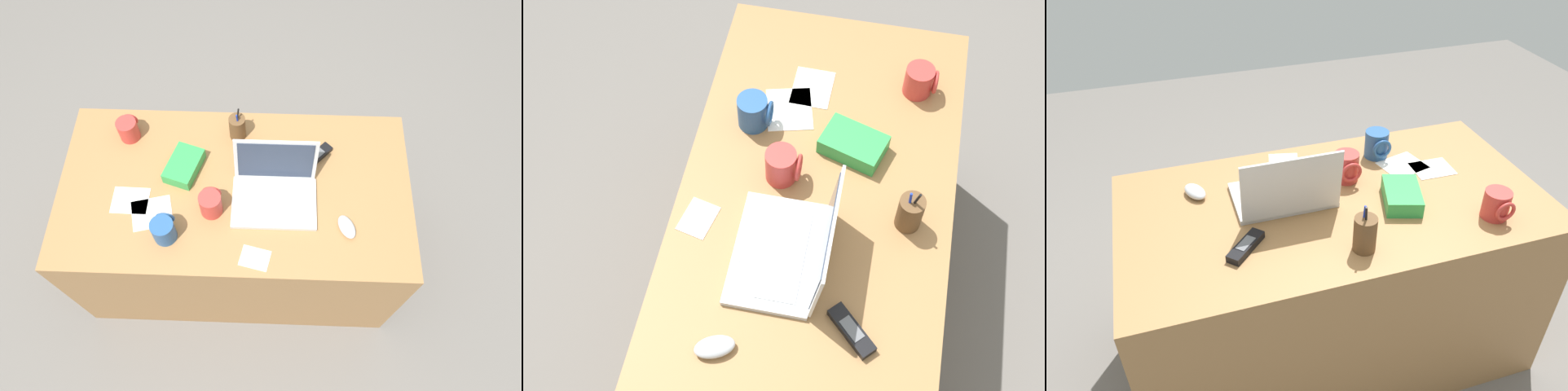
{
  "view_description": "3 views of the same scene",
  "coord_description": "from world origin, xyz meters",
  "views": [
    {
      "loc": [
        0.14,
        -0.92,
        2.39
      ],
      "look_at": [
        0.11,
        -0.08,
        0.81
      ],
      "focal_mm": 32.15,
      "sensor_mm": 36.0,
      "label": 1
    },
    {
      "loc": [
        0.98,
        0.11,
        2.44
      ],
      "look_at": [
        0.04,
        -0.08,
        0.83
      ],
      "focal_mm": 49.26,
      "sensor_mm": 36.0,
      "label": 2
    },
    {
      "loc": [
        0.51,
        1.3,
        1.76
      ],
      "look_at": [
        0.1,
        0.01,
        0.78
      ],
      "focal_mm": 35.19,
      "sensor_mm": 36.0,
      "label": 3
    }
  ],
  "objects": [
    {
      "name": "coffee_mug_spare",
      "position": [
        -0.08,
        -0.1,
        0.78
      ],
      "size": [
        0.09,
        0.1,
        0.11
      ],
      "color": "#C63833",
      "rests_on": "desk"
    },
    {
      "name": "paper_note_near_laptop",
      "position": [
        0.1,
        -0.3,
        0.73
      ],
      "size": [
        0.13,
        0.11,
        0.0
      ],
      "primitive_type": "cube",
      "rotation": [
        0.0,
        0.0,
        -0.23
      ],
      "color": "white",
      "rests_on": "desk"
    },
    {
      "name": "paper_note_left",
      "position": [
        -0.41,
        -0.08,
        0.73
      ],
      "size": [
        0.15,
        0.12,
        0.0
      ],
      "primitive_type": "cube",
      "rotation": [
        0.0,
        0.0,
        -0.02
      ],
      "color": "white",
      "rests_on": "desk"
    },
    {
      "name": "coffee_mug_tall",
      "position": [
        -0.46,
        0.24,
        0.78
      ],
      "size": [
        0.09,
        0.1,
        0.1
      ],
      "color": "#C63833",
      "rests_on": "desk"
    },
    {
      "name": "paper_note_right",
      "position": [
        -0.32,
        -0.13,
        0.73
      ],
      "size": [
        0.18,
        0.17,
        0.0
      ],
      "primitive_type": "cube",
      "rotation": [
        0.0,
        0.0,
        0.25
      ],
      "color": "white",
      "rests_on": "desk"
    },
    {
      "name": "cordless_phone",
      "position": [
        0.34,
        0.15,
        0.74
      ],
      "size": [
        0.14,
        0.14,
        0.03
      ],
      "color": "black",
      "rests_on": "desk"
    },
    {
      "name": "coffee_mug_white",
      "position": [
        -0.25,
        -0.22,
        0.78
      ],
      "size": [
        0.09,
        0.1,
        0.11
      ],
      "color": "#26518C",
      "rests_on": "desk"
    },
    {
      "name": "laptop",
      "position": [
        0.16,
        -0.03,
        0.78
      ],
      "size": [
        0.33,
        0.26,
        0.24
      ],
      "color": "silver",
      "rests_on": "desk"
    },
    {
      "name": "pen_holder",
      "position": [
        0.0,
        0.26,
        0.79
      ],
      "size": [
        0.07,
        0.07,
        0.17
      ],
      "color": "brown",
      "rests_on": "desk"
    },
    {
      "name": "snack_bag",
      "position": [
        -0.21,
        0.08,
        0.76
      ],
      "size": [
        0.17,
        0.21,
        0.06
      ],
      "primitive_type": "cube",
      "rotation": [
        0.0,
        0.0,
        -0.31
      ],
      "color": "green",
      "rests_on": "desk"
    },
    {
      "name": "ground_plane",
      "position": [
        0.0,
        0.0,
        0.0
      ],
      "size": [
        6.0,
        6.0,
        0.0
      ],
      "primitive_type": "plane",
      "color": "slate"
    },
    {
      "name": "computer_mouse",
      "position": [
        0.45,
        -0.17,
        0.75
      ],
      "size": [
        0.09,
        0.12,
        0.03
      ],
      "primitive_type": "ellipsoid",
      "rotation": [
        0.0,
        0.0,
        0.41
      ],
      "color": "silver",
      "rests_on": "desk"
    },
    {
      "name": "desk",
      "position": [
        0.0,
        0.0,
        0.36
      ],
      "size": [
        1.44,
        0.76,
        0.73
      ],
      "primitive_type": "cube",
      "color": "#9E7042",
      "rests_on": "ground"
    }
  ]
}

